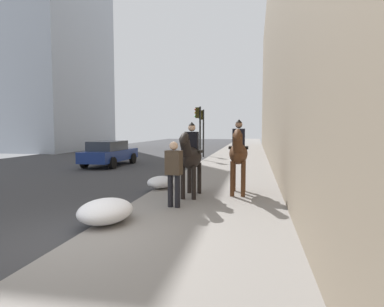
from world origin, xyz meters
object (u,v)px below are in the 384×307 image
mounted_horse_far (238,152)px  traffic_light_near_curb (199,125)px  pedestrian_greeting (174,170)px  car_near_lane (109,153)px  mounted_horse_near (191,156)px  traffic_light_far_curb (202,125)px

mounted_horse_far → traffic_light_near_curb: traffic_light_near_curb is taller
pedestrian_greeting → car_near_lane: size_ratio=0.37×
mounted_horse_near → traffic_light_far_curb: traffic_light_far_curb is taller
pedestrian_greeting → mounted_horse_near: bearing=2.5°
pedestrian_greeting → traffic_light_near_curb: bearing=16.9°
mounted_horse_near → mounted_horse_far: 1.51m
traffic_light_near_curb → mounted_horse_near: bearing=-171.3°
mounted_horse_near → mounted_horse_far: mounted_horse_far is taller
car_near_lane → traffic_light_near_curb: 6.09m
pedestrian_greeting → car_near_lane: (9.35, 6.17, -0.34)m
pedestrian_greeting → car_near_lane: 11.21m
mounted_horse_far → pedestrian_greeting: 2.56m
pedestrian_greeting → car_near_lane: pedestrian_greeting is taller
mounted_horse_near → mounted_horse_far: bearing=116.0°
traffic_light_near_curb → traffic_light_far_curb: size_ratio=1.00×
car_near_lane → mounted_horse_far: bearing=-132.6°
mounted_horse_near → car_near_lane: (7.97, 6.35, -0.58)m
mounted_horse_near → car_near_lane: size_ratio=0.49×
mounted_horse_far → traffic_light_near_curb: bearing=-165.0°
car_near_lane → mounted_horse_near: bearing=-140.6°
car_near_lane → traffic_light_near_curb: (3.67, -4.57, 1.65)m
mounted_horse_near → car_near_lane: mounted_horse_near is taller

